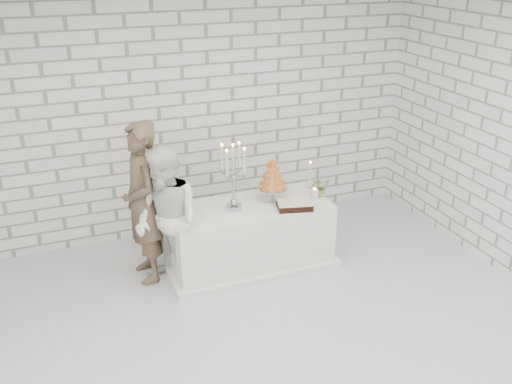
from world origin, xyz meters
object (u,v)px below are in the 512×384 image
candelabra (233,177)px  croquembouche (273,180)px  groom (143,203)px  bride (167,221)px  cake_table (249,236)px

candelabra → croquembouche: bearing=6.4°
groom → candelabra: bearing=73.6°
bride → candelabra: bearing=75.5°
bride → croquembouche: (1.26, 0.16, 0.21)m
cake_table → croquembouche: size_ratio=3.50×
cake_table → candelabra: 0.78m
groom → croquembouche: bearing=79.5°
cake_table → groom: groom is taller
croquembouche → bride: bearing=-172.6°
cake_table → groom: (-1.15, 0.18, 0.53)m
croquembouche → groom: bearing=174.5°
groom → bride: groom is taller
groom → croquembouche: groom is taller
groom → bride: size_ratio=1.13×
bride → groom: bearing=-171.0°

